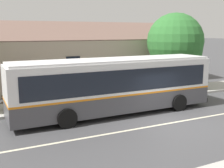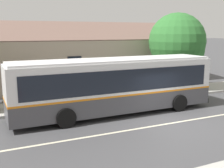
# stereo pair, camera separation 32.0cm
# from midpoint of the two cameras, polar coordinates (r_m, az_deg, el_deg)

# --- Properties ---
(ground_plane) EXTENTS (300.00, 300.00, 0.00)m
(ground_plane) POSITION_cam_midpoint_polar(r_m,az_deg,el_deg) (15.16, 13.05, -7.69)
(ground_plane) COLOR #424244
(sidewalk_far) EXTENTS (60.00, 3.00, 0.15)m
(sidewalk_far) POSITION_cam_midpoint_polar(r_m,az_deg,el_deg) (20.01, 2.47, -2.74)
(sidewalk_far) COLOR #ADAAA3
(sidewalk_far) RESTS_ON ground
(lane_divider_stripe) EXTENTS (60.00, 0.16, 0.01)m
(lane_divider_stripe) POSITION_cam_midpoint_polar(r_m,az_deg,el_deg) (15.16, 13.05, -7.68)
(lane_divider_stripe) COLOR beige
(lane_divider_stripe) RESTS_ON ground
(community_building) EXTENTS (25.96, 10.50, 6.65)m
(community_building) POSITION_cam_midpoint_polar(r_m,az_deg,el_deg) (26.81, -10.62, 4.87)
(community_building) COLOR tan
(community_building) RESTS_ON ground
(transit_bus) EXTENTS (11.98, 2.83, 3.18)m
(transit_bus) POSITION_cam_midpoint_polar(r_m,az_deg,el_deg) (16.07, 1.17, -0.08)
(transit_bus) COLOR #47474C
(transit_bus) RESTS_ON ground
(bench_by_building) EXTENTS (1.62, 0.51, 0.94)m
(bench_by_building) POSITION_cam_midpoint_polar(r_m,az_deg,el_deg) (17.73, -18.30, -3.40)
(bench_by_building) COLOR brown
(bench_by_building) RESTS_ON sidewalk_far
(bench_down_street) EXTENTS (1.50, 0.51, 0.94)m
(bench_down_street) POSITION_cam_midpoint_polar(r_m,az_deg,el_deg) (18.27, -4.87, -2.51)
(bench_down_street) COLOR brown
(bench_down_street) RESTS_ON sidewalk_far
(street_tree_primary) EXTENTS (4.49, 4.49, 6.18)m
(street_tree_primary) POSITION_cam_midpoint_polar(r_m,az_deg,el_deg) (23.18, 13.83, 8.00)
(street_tree_primary) COLOR #4C3828
(street_tree_primary) RESTS_ON ground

